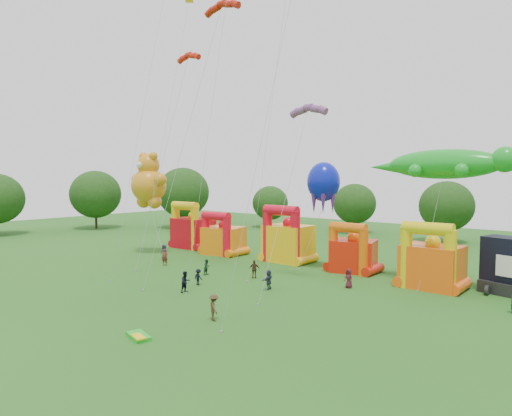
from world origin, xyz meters
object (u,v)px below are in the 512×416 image
Objects in this scene: spectator_0 at (164,252)px; spectator_4 at (254,269)px; bouncy_castle_0 at (192,230)px; octopus_kite at (319,202)px; gecko_kite at (440,180)px; teddy_bear_kite at (151,198)px; bouncy_castle_2 at (287,240)px.

spectator_4 is (15.10, -0.74, -0.04)m from spectator_0.
octopus_kite is at bearing -3.94° from bouncy_castle_0.
octopus_kite is at bearing -145.97° from spectator_4.
gecko_kite is 1.14× the size of octopus_kite.
bouncy_castle_0 is at bearing -63.23° from spectator_4.
octopus_kite is at bearing 14.56° from teddy_bear_kite.
bouncy_castle_0 is 0.49× the size of gecko_kite.
spectator_0 is (-12.34, -8.75, -1.65)m from bouncy_castle_2.
bouncy_castle_0 is 3.47× the size of spectator_0.
teddy_bear_kite is 20.67m from spectator_4.
bouncy_castle_2 is 15.22m from spectator_0.
teddy_bear_kite is at bearing -165.44° from octopus_kite.
teddy_bear_kite is 7.30× the size of spectator_4.
teddy_bear_kite is at bearing -156.53° from bouncy_castle_2.
gecko_kite is 7.01× the size of spectator_0.
bouncy_castle_0 is at bearing 179.84° from bouncy_castle_2.
spectator_0 is 15.12m from spectator_4.
octopus_kite is at bearing 15.08° from spectator_0.
spectator_4 is at bearing -25.81° from bouncy_castle_0.
octopus_kite is (5.44, -1.50, 4.86)m from bouncy_castle_2.
octopus_kite is at bearing -15.38° from bouncy_castle_2.
bouncy_castle_2 is 0.51× the size of teddy_bear_kite.
octopus_kite reaches higher than spectator_0.
gecko_kite is at bearing 2.20° from octopus_kite.
bouncy_castle_0 reaches higher than spectator_4.
spectator_4 is (-2.68, -7.99, -6.55)m from octopus_kite.
spectator_0 is (4.61, -8.80, -1.58)m from bouncy_castle_0.
spectator_4 is at bearing -9.90° from spectator_0.
teddy_bear_kite is 1.00× the size of gecko_kite.
teddy_bear_kite is at bearing -88.02° from bouncy_castle_0.
teddy_bear_kite is 22.88m from octopus_kite.
bouncy_castle_2 is at bearing 28.23° from spectator_0.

